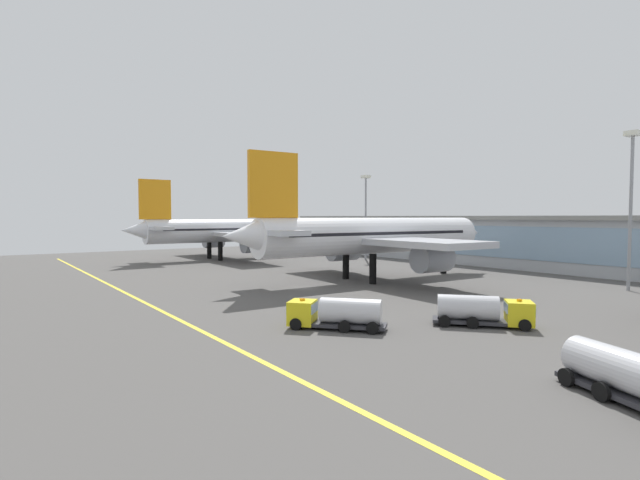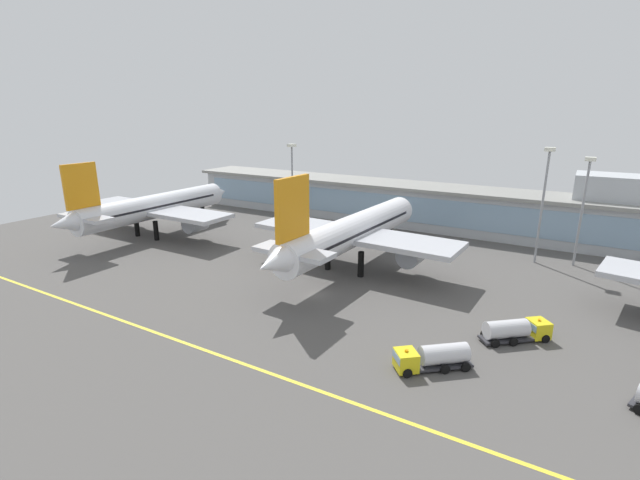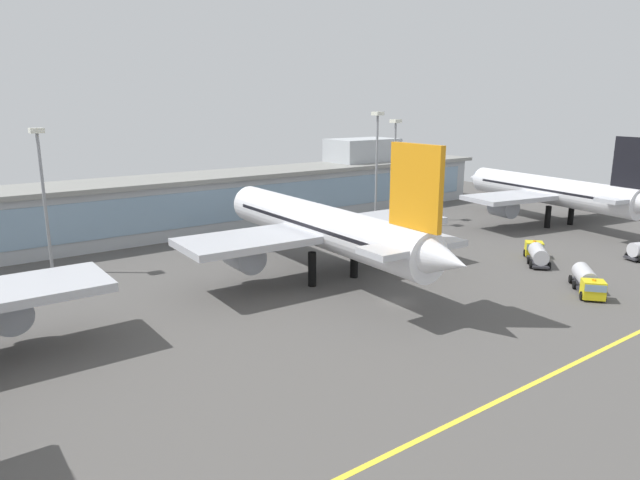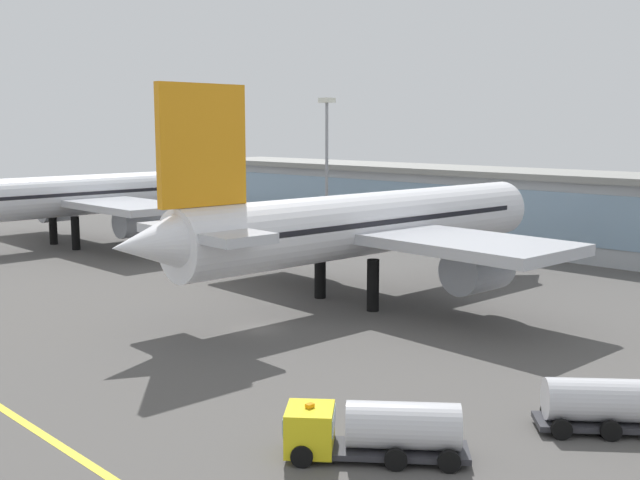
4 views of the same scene
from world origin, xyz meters
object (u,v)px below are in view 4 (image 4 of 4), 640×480
at_px(airliner_near_left, 82,196).
at_px(airliner_near_right, 369,225).
at_px(fuel_tanker_truck, 629,405).
at_px(service_truck_far, 370,429).
at_px(apron_light_mast_centre, 327,146).

bearing_deg(airliner_near_left, airliner_near_right, -86.21).
distance_m(fuel_tanker_truck, service_truck_far, 14.47).
relative_size(fuel_tanker_truck, apron_light_mast_centre, 0.41).
xyz_separation_m(airliner_near_left, service_truck_far, (73.79, -23.29, -5.34)).
distance_m(airliner_near_right, service_truck_far, 35.47).
height_order(airliner_near_right, apron_light_mast_centre, apron_light_mast_centre).
bearing_deg(airliner_near_left, apron_light_mast_centre, -36.13).
bearing_deg(airliner_near_right, service_truck_far, -135.90).
xyz_separation_m(fuel_tanker_truck, apron_light_mast_centre, (-60.91, 38.65, 12.19)).
xyz_separation_m(airliner_near_right, apron_light_mast_centre, (-30.05, 24.71, 6.55)).
bearing_deg(apron_light_mast_centre, airliner_near_right, -39.42).
xyz_separation_m(airliner_near_left, apron_light_mast_centre, (20.53, 27.64, 6.85)).
xyz_separation_m(airliner_near_right, fuel_tanker_truck, (30.86, -13.94, -5.64)).
bearing_deg(airliner_near_right, fuel_tanker_truck, -111.72).
distance_m(airliner_near_left, airliner_near_right, 50.67).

